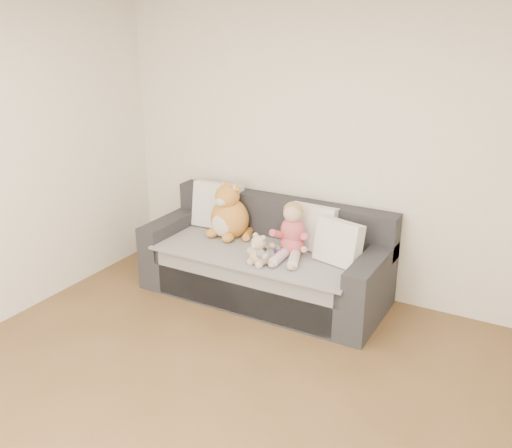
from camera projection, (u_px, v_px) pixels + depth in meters
The scene contains 10 objects.
room_shell at pixel (216, 227), 3.27m from camera, with size 5.00×5.00×5.00m.
sofa at pixel (266, 263), 5.20m from camera, with size 2.20×0.94×0.85m.
cushion_left at pixel (218, 205), 5.55m from camera, with size 0.50×0.25×0.46m.
cushion_right_back at pixel (312, 227), 5.04m from camera, with size 0.44×0.21×0.41m.
cushion_right_front at pixel (338, 242), 4.74m from camera, with size 0.44×0.28×0.39m.
toddler at pixel (291, 234), 4.89m from camera, with size 0.33×0.49×0.48m.
plush_cat at pixel (229, 215), 5.32m from camera, with size 0.45×0.38×0.57m.
teddy_bear at pixel (259, 253), 4.73m from camera, with size 0.22×0.17×0.28m.
plush_cow at pixel (265, 256), 4.76m from camera, with size 0.15×0.22×0.18m.
sippy_cup at pixel (277, 251), 4.90m from camera, with size 0.10×0.08×0.11m.
Camera 1 is at (1.69, -2.14, 2.45)m, focal length 40.00 mm.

